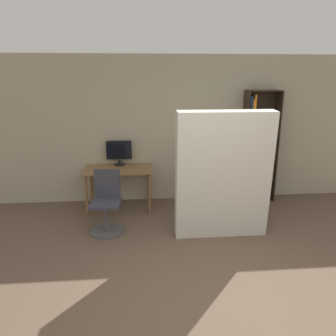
% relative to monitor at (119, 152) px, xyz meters
% --- Properties ---
extents(ground_plane, '(16.00, 16.00, 0.00)m').
position_rel_monitor_xyz_m(ground_plane, '(1.16, -3.20, -0.99)').
color(ground_plane, brown).
extents(wall_back, '(8.00, 0.06, 2.70)m').
position_rel_monitor_xyz_m(wall_back, '(1.16, 0.15, 0.36)').
color(wall_back, tan).
rests_on(wall_back, ground).
extents(desk, '(1.21, 0.69, 0.73)m').
position_rel_monitor_xyz_m(desk, '(-0.01, -0.23, -0.35)').
color(desk, brown).
rests_on(desk, ground).
extents(monitor, '(0.46, 0.20, 0.46)m').
position_rel_monitor_xyz_m(monitor, '(0.00, 0.00, 0.00)').
color(monitor, black).
rests_on(monitor, desk).
extents(office_chair, '(0.52, 0.52, 0.95)m').
position_rel_monitor_xyz_m(office_chair, '(-0.15, -1.16, -0.60)').
color(office_chair, '#4C4C51').
rests_on(office_chair, ground).
extents(bookshelf, '(0.62, 0.35, 2.08)m').
position_rel_monitor_xyz_m(bookshelf, '(2.54, -0.02, -0.01)').
color(bookshelf, '#2D2319').
rests_on(bookshelf, ground).
extents(mattress_near, '(1.37, 0.35, 1.88)m').
position_rel_monitor_xyz_m(mattress_near, '(1.58, -1.48, -0.04)').
color(mattress_near, beige).
rests_on(mattress_near, ground).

